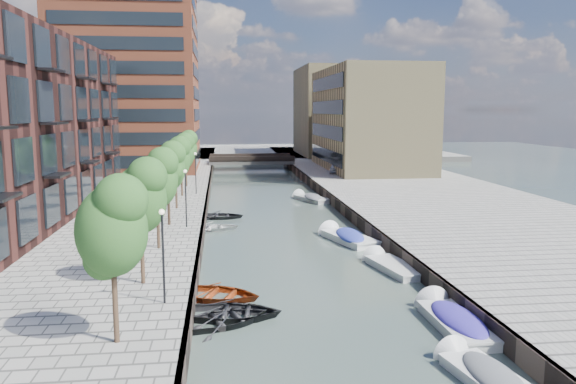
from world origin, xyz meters
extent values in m
plane|color=#38473F|center=(0.00, 40.00, 0.00)|extent=(300.00, 300.00, 0.00)
cube|color=gray|center=(16.00, 40.00, 0.50)|extent=(20.00, 140.00, 1.00)
cube|color=#332823|center=(-6.10, 40.00, 0.50)|extent=(0.25, 140.00, 1.00)
cube|color=#332823|center=(6.10, 40.00, 0.50)|extent=(0.25, 140.00, 1.00)
cube|color=gray|center=(0.00, 100.00, 0.50)|extent=(80.00, 40.00, 1.00)
cube|color=black|center=(-20.00, 30.00, 8.00)|extent=(8.00, 38.00, 14.00)
cube|color=#9C492D|center=(-17.00, 65.00, 16.00)|extent=(18.00, 18.00, 30.00)
cube|color=tan|center=(16.00, 62.00, 8.00)|extent=(12.00, 25.00, 14.00)
cube|color=tan|center=(16.00, 88.00, 9.00)|extent=(12.00, 20.00, 16.00)
cube|color=gray|center=(0.00, 72.00, 1.30)|extent=(13.00, 6.00, 0.60)
cube|color=#332823|center=(0.00, 69.20, 1.90)|extent=(13.00, 0.40, 0.80)
cube|color=#332823|center=(0.00, 74.80, 1.90)|extent=(13.00, 0.40, 0.80)
cylinder|color=#382619|center=(-8.50, 4.00, 2.60)|extent=(0.20, 0.20, 3.20)
ellipsoid|color=#214E1D|center=(-8.50, 4.00, 5.33)|extent=(2.50, 2.50, 3.25)
cylinder|color=#382619|center=(-8.50, 11.00, 2.60)|extent=(0.20, 0.20, 3.20)
ellipsoid|color=#214E1D|center=(-8.50, 11.00, 5.33)|extent=(2.50, 2.50, 3.25)
cylinder|color=#382619|center=(-8.50, 18.00, 2.60)|extent=(0.20, 0.20, 3.20)
ellipsoid|color=#214E1D|center=(-8.50, 18.00, 5.33)|extent=(2.50, 2.50, 3.25)
cylinder|color=#382619|center=(-8.50, 25.00, 2.60)|extent=(0.20, 0.20, 3.20)
ellipsoid|color=#214E1D|center=(-8.50, 25.00, 5.33)|extent=(2.50, 2.50, 3.25)
cylinder|color=#382619|center=(-8.50, 32.00, 2.60)|extent=(0.20, 0.20, 3.20)
ellipsoid|color=#214E1D|center=(-8.50, 32.00, 5.33)|extent=(2.50, 2.50, 3.25)
cylinder|color=#382619|center=(-8.50, 39.00, 2.60)|extent=(0.20, 0.20, 3.20)
ellipsoid|color=#214E1D|center=(-8.50, 39.00, 5.33)|extent=(2.50, 2.50, 3.25)
cylinder|color=#382619|center=(-8.50, 46.00, 2.60)|extent=(0.20, 0.20, 3.20)
ellipsoid|color=#214E1D|center=(-8.50, 46.00, 5.33)|extent=(2.50, 2.50, 3.25)
cylinder|color=black|center=(-7.20, 8.00, 3.00)|extent=(0.10, 0.10, 4.00)
sphere|color=#FFF2CC|center=(-7.20, 8.00, 5.00)|extent=(0.24, 0.24, 0.24)
cylinder|color=black|center=(-7.20, 24.00, 3.00)|extent=(0.10, 0.10, 4.00)
sphere|color=#FFF2CC|center=(-7.20, 24.00, 5.00)|extent=(0.24, 0.24, 0.24)
cylinder|color=black|center=(-7.20, 40.00, 3.00)|extent=(0.10, 0.10, 4.00)
sphere|color=#FFF2CC|center=(-7.20, 40.00, 5.00)|extent=(0.24, 0.24, 0.24)
imported|color=black|center=(-4.68, 7.78, 0.00)|extent=(5.07, 4.38, 0.88)
imported|color=black|center=(-4.36, 8.50, 0.00)|extent=(4.99, 3.85, 0.96)
imported|color=maroon|center=(-5.06, 11.18, 0.00)|extent=(5.42, 4.67, 0.94)
imported|color=silver|center=(-5.40, 27.38, 0.00)|extent=(4.42, 3.40, 0.85)
imported|color=black|center=(-4.92, 32.18, 0.00)|extent=(4.47, 3.42, 0.86)
cube|color=silver|center=(5.23, 5.98, 0.05)|extent=(1.84, 4.90, 0.69)
cube|color=silver|center=(5.23, 5.98, 0.43)|extent=(1.92, 5.01, 0.11)
cone|color=silver|center=(5.22, 8.42, 0.11)|extent=(1.81, 0.97, 1.81)
ellipsoid|color=#2E229C|center=(5.23, 5.98, 0.48)|extent=(1.73, 4.48, 0.60)
cube|color=silver|center=(4.32, 0.96, 0.37)|extent=(2.39, 4.57, 0.09)
cone|color=silver|center=(3.94, 3.06, 0.09)|extent=(1.70, 1.10, 1.57)
ellipsoid|color=#56585D|center=(4.32, 0.96, 0.42)|extent=(2.14, 4.09, 0.52)
cube|color=silver|center=(5.28, 14.75, 0.05)|extent=(2.59, 4.77, 0.64)
cube|color=silver|center=(5.28, 14.75, 0.39)|extent=(2.69, 4.88, 0.10)
cone|color=silver|center=(4.80, 16.96, 0.10)|extent=(1.82, 1.22, 1.67)
cube|color=white|center=(4.27, 22.20, 0.05)|extent=(3.33, 5.36, 0.71)
cube|color=white|center=(4.27, 22.20, 0.44)|extent=(3.45, 5.49, 0.11)
cone|color=white|center=(3.49, 24.60, 0.11)|extent=(2.07, 1.51, 1.86)
ellipsoid|color=#212F9A|center=(4.27, 22.20, 0.49)|extent=(3.09, 4.91, 0.61)
cube|color=#B0B0AE|center=(4.57, 40.23, 0.05)|extent=(3.40, 4.84, 0.64)
cube|color=#B0B0AE|center=(4.57, 40.23, 0.40)|extent=(3.51, 4.96, 0.10)
cone|color=#B0B0AE|center=(3.64, 42.30, 0.10)|extent=(1.90, 1.50, 1.68)
ellipsoid|color=#505057|center=(4.57, 40.23, 0.44)|extent=(3.15, 4.43, 0.55)
imported|color=silver|center=(10.28, 56.66, 1.63)|extent=(2.29, 3.94, 1.26)
camera|label=1|loc=(-4.66, -15.76, 9.26)|focal=35.00mm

